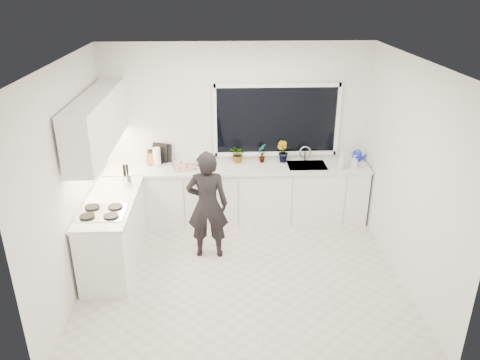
{
  "coord_description": "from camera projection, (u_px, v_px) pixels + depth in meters",
  "views": [
    {
      "loc": [
        -0.25,
        -5.06,
        3.52
      ],
      "look_at": [
        -0.01,
        0.4,
        1.15
      ],
      "focal_mm": 35.0,
      "sensor_mm": 36.0,
      "label": 1
    }
  ],
  "objects": [
    {
      "name": "utensil_crock",
      "position": [
        127.0,
        180.0,
        6.32
      ],
      "size": [
        0.17,
        0.17,
        0.16
      ],
      "primitive_type": "cylinder",
      "rotation": [
        0.0,
        0.0,
        0.44
      ],
      "color": "#B6B5BA",
      "rests_on": "countertop_left"
    },
    {
      "name": "window",
      "position": [
        276.0,
        120.0,
        7.04
      ],
      "size": [
        1.8,
        0.02,
        1.0
      ],
      "primitive_type": "cube",
      "color": "black",
      "rests_on": "wall_back"
    },
    {
      "name": "base_cabinets_left",
      "position": [
        114.0,
        233.0,
        6.13
      ],
      "size": [
        0.58,
        1.6,
        0.88
      ],
      "primitive_type": "cube",
      "color": "white",
      "rests_on": "floor"
    },
    {
      "name": "ceiling",
      "position": [
        242.0,
        61.0,
        4.97
      ],
      "size": [
        4.0,
        3.5,
        0.02
      ],
      "primitive_type": "cube",
      "color": "white",
      "rests_on": "wall_back"
    },
    {
      "name": "person",
      "position": [
        207.0,
        205.0,
        6.18
      ],
      "size": [
        0.56,
        0.38,
        1.51
      ],
      "primitive_type": "imported",
      "rotation": [
        0.0,
        0.0,
        3.11
      ],
      "color": "black",
      "rests_on": "floor"
    },
    {
      "name": "wall_left",
      "position": [
        70.0,
        181.0,
        5.43
      ],
      "size": [
        0.02,
        3.5,
        2.7
      ],
      "primitive_type": "cube",
      "color": "white",
      "rests_on": "ground"
    },
    {
      "name": "paper_towel_roll",
      "position": [
        157.0,
        157.0,
        7.0
      ],
      "size": [
        0.15,
        0.15,
        0.26
      ],
      "primitive_type": "cylinder",
      "rotation": [
        0.0,
        0.0,
        -0.44
      ],
      "color": "white",
      "rests_on": "countertop_back"
    },
    {
      "name": "watering_can",
      "position": [
        357.0,
        157.0,
        7.21
      ],
      "size": [
        0.14,
        0.14,
        0.13
      ],
      "primitive_type": "cylinder",
      "rotation": [
        0.0,
        0.0,
        0.02
      ],
      "color": "#1424BF",
      "rests_on": "countertop_back"
    },
    {
      "name": "sink",
      "position": [
        307.0,
        168.0,
        7.07
      ],
      "size": [
        0.58,
        0.42,
        0.14
      ],
      "primitive_type": "cube",
      "color": "silver",
      "rests_on": "countertop_back"
    },
    {
      "name": "picture_frame_large",
      "position": [
        165.0,
        153.0,
        7.13
      ],
      "size": [
        0.22,
        0.04,
        0.28
      ],
      "primitive_type": "cube",
      "rotation": [
        0.0,
        0.0,
        -0.09
      ],
      "color": "black",
      "rests_on": "countertop_back"
    },
    {
      "name": "faucet",
      "position": [
        305.0,
        154.0,
        7.19
      ],
      "size": [
        0.03,
        0.03,
        0.22
      ],
      "primitive_type": "cylinder",
      "color": "silver",
      "rests_on": "countertop_back"
    },
    {
      "name": "floor",
      "position": [
        242.0,
        274.0,
        6.05
      ],
      "size": [
        4.0,
        3.5,
        0.02
      ],
      "primitive_type": "cube",
      "color": "beige",
      "rests_on": "ground"
    },
    {
      "name": "pizza",
      "position": [
        188.0,
        166.0,
        6.94
      ],
      "size": [
        0.45,
        0.36,
        0.01
      ],
      "primitive_type": "cube",
      "rotation": [
        0.0,
        0.0,
        0.17
      ],
      "color": "#AE3C17",
      "rests_on": "pizza_tray"
    },
    {
      "name": "countertop_back",
      "position": [
        237.0,
        168.0,
        7.01
      ],
      "size": [
        3.94,
        0.62,
        0.04
      ],
      "primitive_type": "cube",
      "color": "silver",
      "rests_on": "base_cabinets_back"
    },
    {
      "name": "upper_cabinets",
      "position": [
        98.0,
        122.0,
        5.88
      ],
      "size": [
        0.34,
        2.1,
        0.7
      ],
      "primitive_type": "cube",
      "color": "white",
      "rests_on": "wall_left"
    },
    {
      "name": "herb_plants",
      "position": [
        256.0,
        153.0,
        7.11
      ],
      "size": [
        0.95,
        0.32,
        0.33
      ],
      "color": "#26662D",
      "rests_on": "countertop_back"
    },
    {
      "name": "soap_bottles",
      "position": [
        346.0,
        160.0,
        6.89
      ],
      "size": [
        0.3,
        0.13,
        0.28
      ],
      "color": "#D8BF66",
      "rests_on": "countertop_back"
    },
    {
      "name": "wall_right",
      "position": [
        410.0,
        175.0,
        5.59
      ],
      "size": [
        0.02,
        3.5,
        2.7
      ],
      "primitive_type": "cube",
      "color": "white",
      "rests_on": "ground"
    },
    {
      "name": "base_cabinets_back",
      "position": [
        238.0,
        195.0,
        7.2
      ],
      "size": [
        3.92,
        0.58,
        0.88
      ],
      "primitive_type": "cube",
      "color": "white",
      "rests_on": "floor"
    },
    {
      "name": "pizza_tray",
      "position": [
        188.0,
        167.0,
        6.95
      ],
      "size": [
        0.49,
        0.4,
        0.03
      ],
      "primitive_type": "cube",
      "rotation": [
        0.0,
        0.0,
        0.17
      ],
      "color": "#B4B3B8",
      "rests_on": "countertop_back"
    },
    {
      "name": "wall_back",
      "position": [
        237.0,
        133.0,
        7.12
      ],
      "size": [
        4.0,
        0.02,
        2.7
      ],
      "primitive_type": "cube",
      "color": "white",
      "rests_on": "ground"
    },
    {
      "name": "countertop_left",
      "position": [
        110.0,
        202.0,
        5.94
      ],
      "size": [
        0.62,
        1.6,
        0.04
      ],
      "primitive_type": "cube",
      "color": "silver",
      "rests_on": "base_cabinets_left"
    },
    {
      "name": "stovetop",
      "position": [
        102.0,
        212.0,
        5.61
      ],
      "size": [
        0.56,
        0.48,
        0.03
      ],
      "primitive_type": "cube",
      "color": "black",
      "rests_on": "countertop_left"
    },
    {
      "name": "picture_frame_small",
      "position": [
        160.0,
        153.0,
        7.12
      ],
      "size": [
        0.24,
        0.12,
        0.3
      ],
      "primitive_type": "cube",
      "rotation": [
        0.0,
        0.0,
        -0.4
      ],
      "color": "black",
      "rests_on": "countertop_back"
    },
    {
      "name": "knife_block",
      "position": [
        152.0,
        157.0,
        7.04
      ],
      "size": [
        0.15,
        0.12,
        0.22
      ],
      "primitive_type": "cube",
      "rotation": [
        0.0,
        0.0,
        -0.2
      ],
      "color": "#936444",
      "rests_on": "countertop_back"
    }
  ]
}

